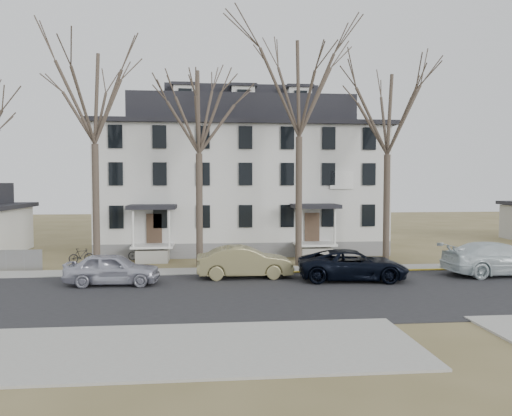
{
  "coord_description": "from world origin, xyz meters",
  "views": [
    {
      "loc": [
        -4.5,
        -20.02,
        5.1
      ],
      "look_at": [
        -1.68,
        9.0,
        3.55
      ],
      "focal_mm": 35.0,
      "sensor_mm": 36.0,
      "label": 1
    }
  ],
  "objects": [
    {
      "name": "ground",
      "position": [
        0.0,
        0.0,
        0.0
      ],
      "size": [
        120.0,
        120.0,
        0.0
      ],
      "primitive_type": "plane",
      "color": "olive",
      "rests_on": "ground"
    },
    {
      "name": "main_road",
      "position": [
        0.0,
        2.0,
        0.0
      ],
      "size": [
        120.0,
        10.0,
        0.04
      ],
      "primitive_type": "cube",
      "color": "#27272A",
      "rests_on": "ground"
    },
    {
      "name": "far_sidewalk",
      "position": [
        0.0,
        8.0,
        0.0
      ],
      "size": [
        120.0,
        2.0,
        0.08
      ],
      "primitive_type": "cube",
      "color": "#A09F97",
      "rests_on": "ground"
    },
    {
      "name": "near_sidewalk_left",
      "position": [
        -8.0,
        -5.0,
        0.0
      ],
      "size": [
        20.0,
        5.0,
        0.08
      ],
      "primitive_type": "cube",
      "color": "#A09F97",
      "rests_on": "ground"
    },
    {
      "name": "yellow_curb",
      "position": [
        5.0,
        7.1,
        0.0
      ],
      "size": [
        14.0,
        0.25,
        0.06
      ],
      "primitive_type": "cube",
      "color": "gold",
      "rests_on": "ground"
    },
    {
      "name": "boarding_house",
      "position": [
        -2.0,
        17.95,
        5.38
      ],
      "size": [
        20.8,
        12.36,
        12.05
      ],
      "color": "slate",
      "rests_on": "ground"
    },
    {
      "name": "tree_far_left",
      "position": [
        -11.0,
        9.8,
        10.34
      ],
      "size": [
        8.4,
        8.4,
        13.72
      ],
      "color": "#473B31",
      "rests_on": "ground"
    },
    {
      "name": "tree_mid_left",
      "position": [
        -5.0,
        9.8,
        9.6
      ],
      "size": [
        7.8,
        7.8,
        12.74
      ],
      "color": "#473B31",
      "rests_on": "ground"
    },
    {
      "name": "tree_center",
      "position": [
        1.0,
        9.8,
        11.08
      ],
      "size": [
        9.0,
        9.0,
        14.7
      ],
      "color": "#473B31",
      "rests_on": "ground"
    },
    {
      "name": "tree_mid_right",
      "position": [
        6.5,
        9.8,
        9.6
      ],
      "size": [
        7.8,
        7.8,
        12.74
      ],
      "color": "#473B31",
      "rests_on": "ground"
    },
    {
      "name": "car_silver",
      "position": [
        -9.17,
        4.82,
        0.78
      ],
      "size": [
        4.64,
        2.0,
        1.56
      ],
      "primitive_type": "imported",
      "rotation": [
        0.0,
        0.0,
        1.54
      ],
      "color": "#B3B4C3",
      "rests_on": "ground"
    },
    {
      "name": "car_tan",
      "position": [
        -2.58,
        6.01,
        0.83
      ],
      "size": [
        5.04,
        1.8,
        1.65
      ],
      "primitive_type": "imported",
      "rotation": [
        0.0,
        0.0,
        1.58
      ],
      "color": "olive",
      "rests_on": "ground"
    },
    {
      "name": "car_navy",
      "position": [
        2.92,
        4.83,
        0.78
      ],
      "size": [
        5.83,
        3.14,
        1.55
      ],
      "primitive_type": "imported",
      "rotation": [
        0.0,
        0.0,
        1.47
      ],
      "color": "black",
      "rests_on": "ground"
    },
    {
      "name": "car_white",
      "position": [
        11.17,
        5.4,
        0.89
      ],
      "size": [
        6.24,
        2.85,
        1.77
      ],
      "primitive_type": "imported",
      "rotation": [
        0.0,
        0.0,
        1.63
      ],
      "color": "silver",
      "rests_on": "ground"
    },
    {
      "name": "bicycle_left",
      "position": [
        -8.76,
        12.31,
        0.45
      ],
      "size": [
        1.74,
        0.72,
        0.89
      ],
      "primitive_type": "imported",
      "rotation": [
        0.0,
        0.0,
        1.5
      ],
      "color": "black",
      "rests_on": "ground"
    },
    {
      "name": "bicycle_right",
      "position": [
        -12.36,
        11.71,
        0.46
      ],
      "size": [
        1.55,
        1.05,
        0.91
      ],
      "primitive_type": "imported",
      "rotation": [
        0.0,
        0.0,
        2.03
      ],
      "color": "black",
      "rests_on": "ground"
    }
  ]
}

